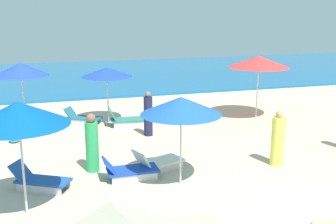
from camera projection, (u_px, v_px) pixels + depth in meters
ocean at (118, 74)px, 28.63m from camera, size 60.00×15.30×0.12m
umbrella_2 at (21, 69)px, 15.45m from camera, size 2.03×2.03×2.49m
lounge_chair_2_0 at (26, 128)px, 14.81m from camera, size 1.34×0.72×0.77m
umbrella_3 at (259, 62)px, 16.86m from camera, size 2.49×2.49×2.59m
umbrella_4 at (181, 106)px, 10.32m from camera, size 2.05×2.05×2.31m
lounge_chair_4_0 at (129, 170)px, 11.06m from camera, size 1.46×0.68×0.62m
lounge_chair_4_1 at (157, 162)px, 11.65m from camera, size 1.57×1.09×0.67m
umbrella_5 at (107, 72)px, 16.17m from camera, size 1.99×1.99×2.22m
lounge_chair_5_0 at (125, 119)px, 16.10m from camera, size 1.42×0.73×0.78m
lounge_chair_5_1 at (82, 118)px, 16.54m from camera, size 1.52×1.25×0.60m
umbrella_8 at (18, 113)px, 8.69m from camera, size 2.16×2.16×2.55m
lounge_chair_8_0 at (39, 180)px, 10.40m from camera, size 1.56×1.21×0.68m
beachgoer_1 at (278, 140)px, 11.95m from camera, size 0.50×0.50×1.63m
beachgoer_2 at (148, 115)px, 14.77m from camera, size 0.41×0.41×1.61m
beachgoer_4 at (92, 144)px, 11.47m from camera, size 0.47×0.47×1.67m
beach_ball_1 at (14, 137)px, 14.08m from camera, size 0.39×0.39×0.39m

